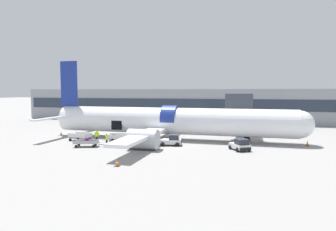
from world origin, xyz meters
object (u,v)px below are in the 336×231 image
object	(u,v)px
baggage_cart_empty	(81,137)
ground_crew_driver	(107,139)
baggage_cart_queued	(86,143)
ground_crew_loader_b	(97,136)
ground_crew_loader_a	(125,140)
baggage_tug_mid	(240,145)
airplane	(167,121)
baggage_cart_loading	(119,138)
baggage_tug_lead	(171,141)

from	to	relation	value
baggage_cart_empty	ground_crew_driver	world-z (taller)	ground_crew_driver
ground_crew_driver	baggage_cart_empty	bearing A→B (deg)	158.78
baggage_cart_queued	ground_crew_loader_b	world-z (taller)	ground_crew_loader_b
ground_crew_loader_a	ground_crew_driver	xyz separation A→B (m)	(-2.82, 0.31, -0.04)
baggage_cart_empty	ground_crew_loader_b	world-z (taller)	ground_crew_loader_b
baggage_cart_queued	ground_crew_driver	size ratio (longest dim) A/B	2.64
baggage_cart_queued	ground_crew_loader_a	size ratio (longest dim) A/B	2.51
baggage_cart_empty	ground_crew_loader_a	size ratio (longest dim) A/B	2.54
baggage_cart_queued	ground_crew_driver	distance (m)	2.82
baggage_tug_mid	ground_crew_loader_a	bearing A→B (deg)	-175.39
airplane	ground_crew_driver	distance (m)	9.80
baggage_cart_queued	ground_crew_loader_b	bearing A→B (deg)	95.40
baggage_cart_empty	ground_crew_loader_a	xyz separation A→B (m)	(8.18, -2.39, 0.26)
airplane	baggage_cart_queued	bearing A→B (deg)	-134.40
airplane	ground_crew_driver	world-z (taller)	airplane
baggage_cart_loading	baggage_cart_queued	bearing A→B (deg)	-118.36
baggage_tug_lead	ground_crew_loader_a	size ratio (longest dim) A/B	1.99
baggage_tug_mid	ground_crew_loader_a	size ratio (longest dim) A/B	1.95
baggage_cart_loading	ground_crew_loader_b	size ratio (longest dim) A/B	2.09
baggage_cart_queued	ground_crew_driver	bearing A→B (deg)	45.79
airplane	baggage_cart_empty	size ratio (longest dim) A/B	9.82
airplane	ground_crew_loader_a	xyz separation A→B (m)	(-3.91, -7.17, -1.90)
ground_crew_loader_a	baggage_cart_empty	bearing A→B (deg)	163.69
airplane	ground_crew_loader_b	world-z (taller)	airplane
baggage_cart_empty	ground_crew_loader_a	bearing A→B (deg)	-16.31
airplane	ground_crew_driver	bearing A→B (deg)	-134.45
airplane	baggage_tug_mid	bearing A→B (deg)	-28.19
baggage_tug_lead	baggage_cart_loading	bearing A→B (deg)	175.21
baggage_tug_mid	ground_crew_driver	size ratio (longest dim) A/B	2.05
ground_crew_loader_b	baggage_tug_lead	bearing A→B (deg)	3.03
baggage_cart_empty	ground_crew_loader_a	distance (m)	8.52
baggage_cart_queued	ground_crew_loader_a	xyz separation A→B (m)	(4.77, 1.70, 0.35)
baggage_cart_empty	ground_crew_driver	distance (m)	5.75
baggage_cart_queued	ground_crew_driver	xyz separation A→B (m)	(1.96, 2.01, 0.31)
baggage_cart_queued	ground_crew_driver	world-z (taller)	ground_crew_driver
baggage_cart_empty	ground_crew_loader_a	world-z (taller)	ground_crew_loader_a
baggage_tug_mid	baggage_cart_empty	world-z (taller)	baggage_tug_mid
baggage_tug_lead	baggage_cart_empty	world-z (taller)	baggage_tug_lead
airplane	baggage_cart_empty	bearing A→B (deg)	-158.44
baggage_cart_queued	ground_crew_loader_b	distance (m)	3.46
airplane	baggage_cart_empty	distance (m)	13.18
ground_crew_loader_b	ground_crew_driver	size ratio (longest dim) A/B	1.16
airplane	ground_crew_loader_b	size ratio (longest dim) A/B	22.53
baggage_cart_loading	ground_crew_driver	xyz separation A→B (m)	(-0.57, -2.67, 0.21)
baggage_cart_loading	ground_crew_loader_a	bearing A→B (deg)	-52.94
ground_crew_driver	baggage_cart_queued	bearing A→B (deg)	-134.21
baggage_cart_queued	ground_crew_loader_a	bearing A→B (deg)	19.61
airplane	baggage_tug_mid	distance (m)	12.79
baggage_tug_lead	baggage_cart_empty	distance (m)	14.03
baggage_tug_lead	ground_crew_loader_b	distance (m)	10.97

